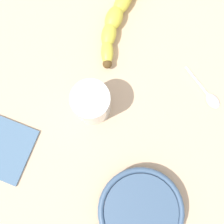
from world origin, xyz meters
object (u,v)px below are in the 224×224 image
object	(u,v)px
banana	(117,19)
ceramic_bowl	(141,210)
teaspoon	(211,98)
smoothie_glass	(92,103)

from	to	relation	value
banana	ceramic_bowl	distance (cm)	40.28
banana	teaspoon	size ratio (longest dim) A/B	1.93
banana	teaspoon	distance (cm)	26.55
ceramic_bowl	smoothie_glass	bearing A→B (deg)	63.54
smoothie_glass	teaspoon	world-z (taller)	smoothie_glass
banana	ceramic_bowl	size ratio (longest dim) A/B	1.29
smoothie_glass	ceramic_bowl	xyz separation A→B (cm)	(-10.22, -20.54, -2.22)
banana	smoothie_glass	size ratio (longest dim) A/B	2.32
banana	smoothie_glass	world-z (taller)	smoothie_glass
teaspoon	smoothie_glass	bearing A→B (deg)	-121.85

